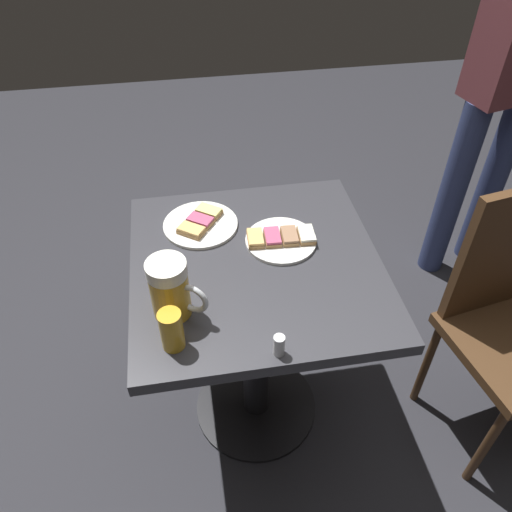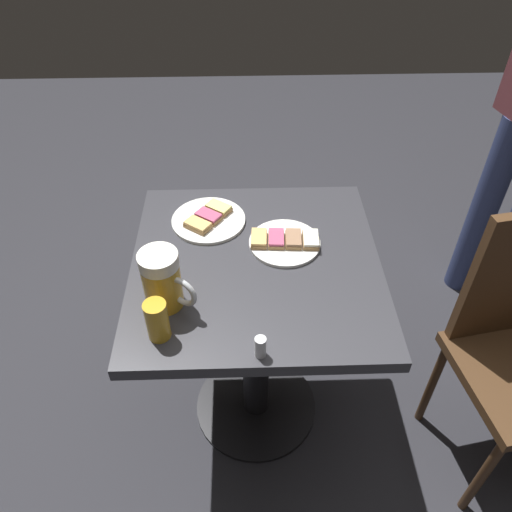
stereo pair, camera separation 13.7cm
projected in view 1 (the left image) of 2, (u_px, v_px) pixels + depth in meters
name	position (u px, v px, depth m)	size (l,w,h in m)	color
ground_plane	(256.00, 406.00, 1.89)	(6.00, 6.00, 0.00)	#28282D
cafe_table	(256.00, 305.00, 1.50)	(0.68, 0.70, 0.74)	black
plate_near	(281.00, 239.00, 1.44)	(0.20, 0.20, 0.03)	white
plate_far	(200.00, 223.00, 1.49)	(0.22, 0.22, 0.03)	white
beer_mug	(171.00, 289.00, 1.19)	(0.14, 0.11, 0.16)	gold
beer_glass_small	(172.00, 330.00, 1.14)	(0.05, 0.05, 0.11)	gold
salt_shaker	(278.00, 345.00, 1.14)	(0.03, 0.03, 0.06)	silver
cafe_chair	(511.00, 313.00, 1.54)	(0.44, 0.44, 0.92)	#472D19
patron_standing	(511.00, 78.00, 1.87)	(0.35, 0.25, 1.57)	navy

